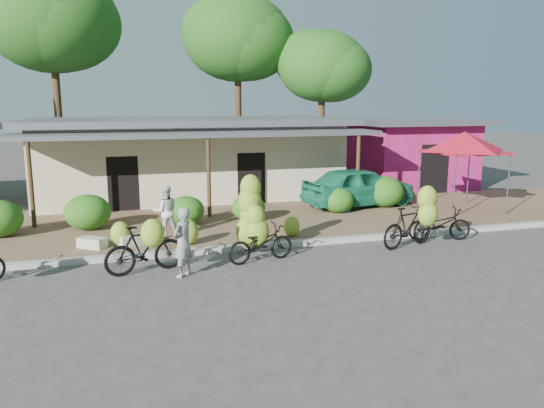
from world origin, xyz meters
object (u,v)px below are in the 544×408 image
Objects in this scene: tree_far_center at (47,17)px; tree_center_right at (233,36)px; teal_van at (359,186)px; red_canopy at (464,142)px; sack_near at (134,239)px; bike_left at (146,247)px; tree_near_right at (318,64)px; bike_center at (256,228)px; bystander at (165,211)px; bike_far_right at (439,224)px; sack_far at (92,243)px; vendor at (183,242)px; bike_right at (412,222)px.

tree_center_right is at bearing 3.18° from tree_far_center.
red_canopy is at bearing -128.65° from teal_van.
tree_center_right is at bearing 2.88° from teal_van.
sack_near is at bearing -76.98° from tree_far_center.
bike_left is at bearing -110.02° from tree_center_right.
tree_far_center is 13.23m from tree_near_right.
bike_center reaches higher than teal_van.
bike_far_right is at bearing 160.15° from bystander.
teal_van is at bearing -69.90° from bike_left.
teal_van reaches higher than sack_far.
bike_center reaches higher than bike_far_right.
sack_far is 3.53m from vendor.
tree_center_right is 2.15× the size of teal_van.
bike_left is (-5.80, -15.90, -6.78)m from tree_center_right.
tree_near_right is at bearing -132.85° from bystander.
red_canopy is (1.71, -10.05, -3.33)m from tree_near_right.
sack_near is (-9.98, -11.59, -5.67)m from tree_near_right.
tree_near_right is 2.20× the size of red_canopy.
sack_far is 0.46× the size of vendor.
tree_far_center reaches higher than red_canopy.
vendor is at bearing 87.68° from bystander.
sack_far is (-1.29, 2.32, -0.38)m from bike_left.
bike_center is at bearing 105.26° from bike_far_right.
bike_far_right is (5.67, 0.28, -0.34)m from bike_center.
bike_left is at bearing -161.47° from red_canopy.
tree_near_right is 14.37m from bike_far_right.
bike_left is 1.03× the size of bike_far_right.
red_canopy reaches higher than bike_center.
bike_right is (4.43, -0.24, -0.09)m from bike_center.
bike_right is at bearing -105.16° from bike_center.
sack_near is 0.52× the size of vendor.
tree_near_right reaches higher than bystander.
bike_right is at bearing -55.63° from tree_far_center.
vendor is 3.41m from bystander.
bike_left is 2.38× the size of sack_near.
bystander is (-0.06, 3.41, 0.06)m from vendor.
bystander is at bearing 98.82° from teal_van.
teal_van is at bearing -28.22° from bike_right.
red_canopy is 4.89m from bike_far_right.
bike_center reaches higher than sack_far.
teal_van is (9.54, 3.27, 0.62)m from sack_far.
bike_right is at bearing -84.81° from tree_center_right.
tree_near_right is at bearing 46.26° from sack_far.
red_canopy is 4.12× the size of sack_near.
tree_near_right is at bearing -166.52° from vendor.
red_canopy is at bearing -178.55° from bystander.
tree_near_right reaches higher than bike_left.
bike_center reaches higher than bike_left.
bike_center is (-7.00, -13.51, -5.12)m from tree_near_right.
teal_van is (8.25, 5.59, 0.23)m from bike_left.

